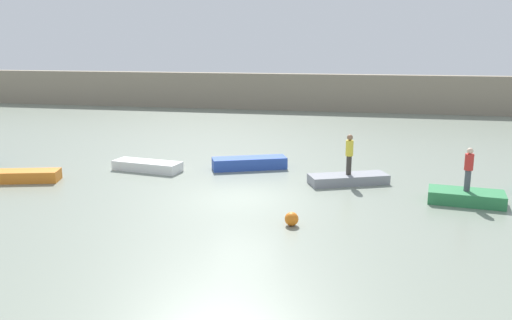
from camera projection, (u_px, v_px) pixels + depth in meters
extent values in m
plane|color=gray|center=(244.00, 198.00, 20.52)|extent=(120.00, 120.00, 0.00)
cube|color=gray|center=(314.00, 92.00, 46.28)|extent=(80.00, 1.20, 3.19)
cube|color=orange|center=(20.00, 176.00, 22.92)|extent=(3.41, 1.83, 0.49)
cube|color=white|center=(147.00, 166.00, 24.87)|extent=(3.38, 1.56, 0.45)
cube|color=#2B4CAD|center=(249.00, 163.00, 25.22)|extent=(3.62, 2.27, 0.55)
cube|color=gray|center=(348.00, 179.00, 22.59)|extent=(3.51, 2.32, 0.40)
cube|color=#2D7F47|center=(466.00, 197.00, 19.83)|extent=(2.85, 1.61, 0.48)
cylinder|color=#4C4C56|center=(467.00, 181.00, 19.69)|extent=(0.22, 0.22, 0.80)
cylinder|color=red|center=(469.00, 162.00, 19.54)|extent=(0.32, 0.32, 0.61)
sphere|color=beige|center=(470.00, 151.00, 19.44)|extent=(0.23, 0.23, 0.23)
cylinder|color=#38332D|center=(349.00, 165.00, 22.46)|extent=(0.22, 0.22, 0.82)
cylinder|color=yellow|center=(350.00, 148.00, 22.30)|extent=(0.32, 0.32, 0.66)
sphere|color=#936B4C|center=(350.00, 137.00, 22.20)|extent=(0.25, 0.25, 0.25)
sphere|color=orange|center=(292.00, 219.00, 17.41)|extent=(0.46, 0.46, 0.46)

